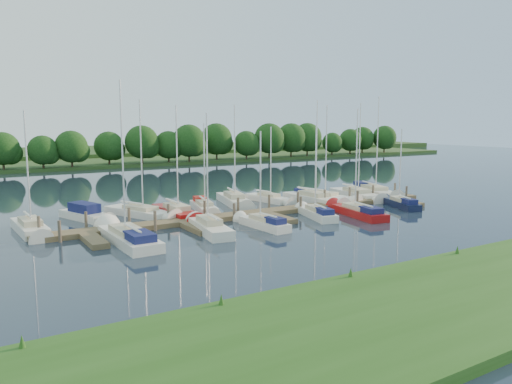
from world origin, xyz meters
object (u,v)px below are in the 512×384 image
sailboat_n_0 (31,230)px  sailboat_s_2 (263,224)px  sailboat_n_5 (234,202)px  motorboat (86,216)px  dock (265,214)px

sailboat_n_0 → sailboat_s_2: bearing=151.7°
sailboat_s_2 → sailboat_n_5: bearing=68.8°
sailboat_n_5 → sailboat_s_2: bearing=85.8°
motorboat → dock: bearing=135.0°
sailboat_n_0 → sailboat_s_2: 18.27m
sailboat_n_0 → motorboat: 5.93m
sailboat_n_0 → motorboat: sailboat_n_0 is taller
sailboat_n_5 → sailboat_s_2: 11.88m
dock → sailboat_s_2: bearing=-124.7°
motorboat → sailboat_s_2: bearing=116.8°
dock → sailboat_n_0: 19.72m
motorboat → sailboat_s_2: 16.01m
dock → sailboat_s_2: 5.04m
motorboat → sailboat_n_5: 15.17m
sailboat_n_0 → sailboat_n_5: 20.42m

